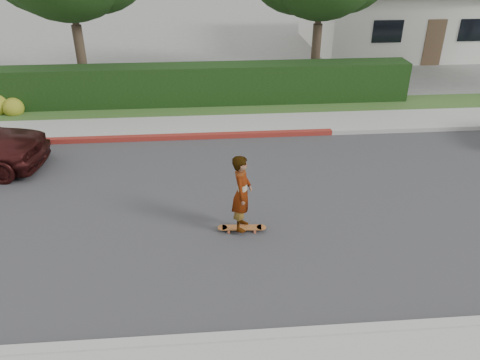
# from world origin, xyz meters

# --- Properties ---
(ground) EXTENTS (120.00, 120.00, 0.00)m
(ground) POSITION_xyz_m (0.00, 0.00, 0.00)
(ground) COLOR slate
(ground) RESTS_ON ground
(road) EXTENTS (60.00, 8.00, 0.01)m
(road) POSITION_xyz_m (0.00, 0.00, 0.01)
(road) COLOR #2D2D30
(road) RESTS_ON ground
(curb_near) EXTENTS (60.00, 0.20, 0.15)m
(curb_near) POSITION_xyz_m (0.00, -4.10, 0.07)
(curb_near) COLOR #9E9E99
(curb_near) RESTS_ON ground
(curb_far) EXTENTS (60.00, 0.20, 0.15)m
(curb_far) POSITION_xyz_m (0.00, 4.10, 0.07)
(curb_far) COLOR #9E9E99
(curb_far) RESTS_ON ground
(curb_red_section) EXTENTS (12.00, 0.21, 0.15)m
(curb_red_section) POSITION_xyz_m (-5.00, 4.10, 0.08)
(curb_red_section) COLOR maroon
(curb_red_section) RESTS_ON ground
(sidewalk_far) EXTENTS (60.00, 1.60, 0.12)m
(sidewalk_far) POSITION_xyz_m (0.00, 5.00, 0.06)
(sidewalk_far) COLOR gray
(sidewalk_far) RESTS_ON ground
(planting_strip) EXTENTS (60.00, 1.60, 0.10)m
(planting_strip) POSITION_xyz_m (0.00, 6.60, 0.05)
(planting_strip) COLOR #2D4C1E
(planting_strip) RESTS_ON ground
(hedge) EXTENTS (15.00, 1.00, 1.50)m
(hedge) POSITION_xyz_m (-3.00, 7.20, 0.75)
(hedge) COLOR black
(hedge) RESTS_ON ground
(flowering_shrub) EXTENTS (1.40, 1.00, 0.90)m
(flowering_shrub) POSITION_xyz_m (-10.01, 6.74, 0.33)
(flowering_shrub) COLOR #2D4C19
(flowering_shrub) RESTS_ON ground
(house) EXTENTS (10.60, 8.60, 4.30)m
(house) POSITION_xyz_m (8.00, 16.00, 2.10)
(house) COLOR beige
(house) RESTS_ON ground
(skateboard) EXTENTS (1.06, 0.28, 0.10)m
(skateboard) POSITION_xyz_m (-2.30, -1.03, 0.09)
(skateboard) COLOR #BA5633
(skateboard) RESTS_ON ground
(skateboarder) EXTENTS (0.54, 0.70, 1.71)m
(skateboarder) POSITION_xyz_m (-2.30, -1.03, 0.96)
(skateboarder) COLOR white
(skateboarder) RESTS_ON skateboard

